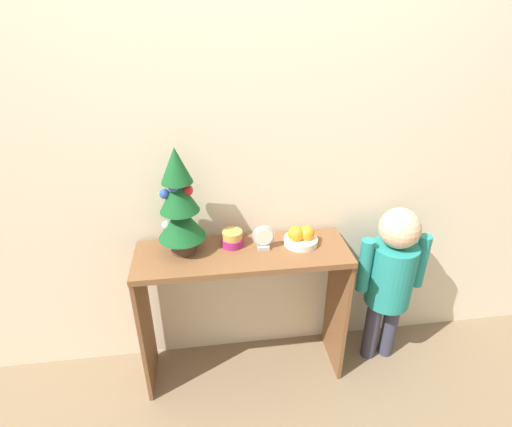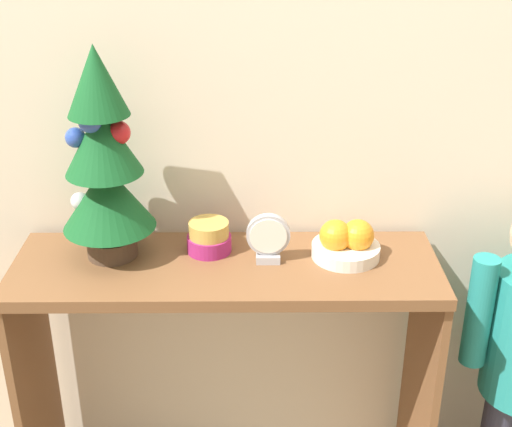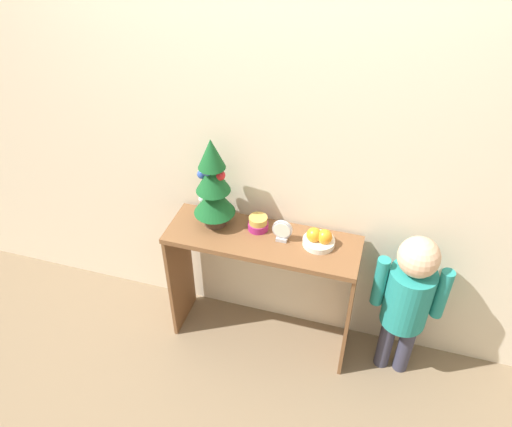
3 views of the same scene
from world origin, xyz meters
name	(u,v)px [view 1 (image 1 of 3)]	position (x,y,z in m)	size (l,w,h in m)	color
ground_plane	(248,392)	(0.00, 0.00, 0.00)	(12.00, 12.00, 0.00)	#7A664C
back_wall	(236,146)	(0.00, 0.38, 1.25)	(7.00, 0.05, 2.50)	beige
console_table	(243,284)	(0.00, 0.17, 0.59)	(1.04, 0.34, 0.79)	brown
mini_tree	(179,204)	(-0.28, 0.21, 1.04)	(0.22, 0.22, 0.52)	#4C3828
fruit_bowl	(301,237)	(0.29, 0.20, 0.83)	(0.17, 0.17, 0.10)	silver
singing_bowl	(232,239)	(-0.04, 0.23, 0.82)	(0.11, 0.11, 0.08)	#9E2366
desk_clock	(263,238)	(0.10, 0.18, 0.85)	(0.11, 0.04, 0.13)	#B2B2B7
child_figure	(391,272)	(0.79, 0.17, 0.59)	(0.37, 0.24, 0.96)	#38384C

